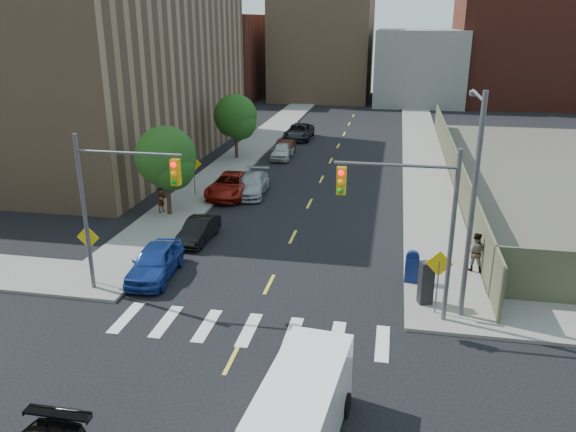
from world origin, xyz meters
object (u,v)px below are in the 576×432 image
at_px(parked_car_silver, 252,184).
at_px(parked_car_white, 282,151).
at_px(parked_car_maroon, 285,148).
at_px(parked_car_blue, 155,262).
at_px(parked_car_black, 199,230).
at_px(parked_car_grey, 299,132).
at_px(cargo_van, 303,406).
at_px(payphone, 426,283).
at_px(pedestrian_west, 161,200).
at_px(mailbox, 412,267).
at_px(parked_car_red, 231,185).
at_px(pedestrian_east, 475,252).

relative_size(parked_car_silver, parked_car_white, 1.22).
bearing_deg(parked_car_white, parked_car_maroon, 88.94).
xyz_separation_m(parked_car_blue, parked_car_black, (0.45, 4.67, -0.15)).
xyz_separation_m(parked_car_black, parked_car_grey, (0.70, 27.99, 0.13)).
distance_m(cargo_van, payphone, 9.56).
xyz_separation_m(payphone, pedestrian_west, (-15.42, 8.98, -0.16)).
height_order(parked_car_silver, parked_car_maroon, parked_car_silver).
xyz_separation_m(parked_car_grey, cargo_van, (7.33, -42.04, 0.45)).
height_order(parked_car_silver, parked_car_grey, parked_car_grey).
bearing_deg(mailbox, parked_car_red, 138.39).
relative_size(parked_car_silver, parked_car_grey, 0.91).
height_order(parked_car_red, pedestrian_east, pedestrian_east).
bearing_deg(parked_car_silver, parked_car_white, 86.49).
bearing_deg(parked_car_grey, parked_car_blue, -91.82).
height_order(parked_car_white, cargo_van, cargo_van).
distance_m(parked_car_blue, parked_car_silver, 13.58).
bearing_deg(parked_car_black, cargo_van, -58.19).
bearing_deg(cargo_van, mailbox, 79.29).
bearing_deg(parked_car_black, parked_car_blue, -93.46).
bearing_deg(parked_car_maroon, parked_car_grey, 88.57).
relative_size(parked_car_red, cargo_van, 1.05).
height_order(parked_car_black, pedestrian_east, pedestrian_east).
bearing_deg(payphone, parked_car_black, 137.15).
distance_m(payphone, pedestrian_east, 4.43).
xyz_separation_m(parked_car_silver, payphone, (11.02, -14.09, 0.37)).
distance_m(parked_car_black, pedestrian_east, 14.18).
xyz_separation_m(parked_car_silver, parked_car_maroon, (0.00, 11.76, -0.04)).
distance_m(parked_car_blue, parked_car_grey, 32.69).
height_order(cargo_van, pedestrian_west, cargo_van).
bearing_deg(parked_car_red, parked_car_maroon, 84.37).
bearing_deg(cargo_van, parked_car_blue, 137.78).
bearing_deg(parked_car_grey, parked_car_maroon, -89.80).
relative_size(parked_car_blue, parked_car_grey, 0.83).
distance_m(parked_car_black, pedestrian_west, 5.28).
distance_m(parked_car_blue, pedestrian_east, 14.90).
xyz_separation_m(payphone, pedestrian_east, (2.38, 3.74, 0.01)).
bearing_deg(parked_car_blue, parked_car_maroon, 82.71).
height_order(parked_car_blue, parked_car_black, parked_car_blue).
distance_m(parked_car_grey, payphone, 35.01).
bearing_deg(pedestrian_west, mailbox, -93.00).
distance_m(parked_car_blue, cargo_van, 12.65).
distance_m(parked_car_red, parked_car_maroon, 12.42).
relative_size(parked_car_white, parked_car_grey, 0.75).
xyz_separation_m(parked_car_white, mailbox, (10.50, -22.69, 0.18)).
bearing_deg(pedestrian_west, payphone, -98.08).
relative_size(parked_car_grey, mailbox, 3.63).
distance_m(parked_car_silver, pedestrian_west, 6.75).
bearing_deg(parked_car_blue, cargo_van, -52.56).
xyz_separation_m(parked_car_white, pedestrian_east, (13.40, -20.94, 0.40)).
bearing_deg(cargo_van, parked_car_grey, 105.54).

